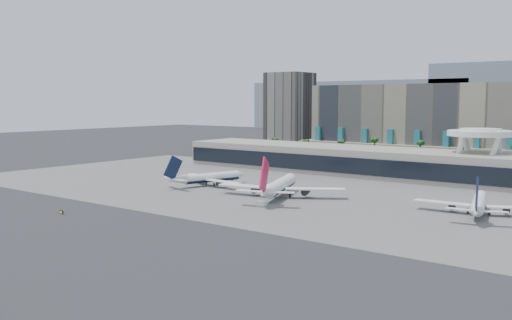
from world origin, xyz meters
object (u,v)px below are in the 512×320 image
Objects in this scene: service_vehicle_a at (222,180)px; service_vehicle_b at (261,204)px; airliner_centre at (279,186)px; taxiway_sign at (61,212)px; airliner_left at (208,178)px; airliner_right at (479,203)px.

service_vehicle_a is 54.96m from service_vehicle_b.
service_vehicle_b is (4.92, -17.07, -3.25)m from airliner_centre.
airliner_left is at bearing 105.63° from taxiway_sign.
airliner_right reaches higher than taxiway_sign.
service_vehicle_b is at bearing -95.07° from airliner_centre.
airliner_right is 122.16m from taxiway_sign.
airliner_right reaches higher than service_vehicle_b.
airliner_left is at bearing 169.17° from airliner_right.
service_vehicle_b is 60.01m from taxiway_sign.
airliner_centre is 19.40× the size of taxiway_sign.
airliner_centre is at bearing 175.75° from airliner_right.
service_vehicle_a is (-39.34, 15.52, -2.97)m from airliner_centre.
airliner_centre is 18.06m from service_vehicle_b.
airliner_right is (101.05, 5.28, 0.11)m from airliner_left.
service_vehicle_b is at bearing 61.98° from taxiway_sign.
airliner_right is at bearing -11.57° from airliner_centre.
airliner_right is at bearing -12.56° from service_vehicle_a.
taxiway_sign is (-34.41, -62.40, -3.53)m from airliner_centre.
airliner_centre reaches higher than service_vehicle_b.
service_vehicle_b is at bearing -168.44° from airliner_right.
service_vehicle_b is at bearing -12.06° from airliner_left.
airliner_left is 10.48m from service_vehicle_a.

